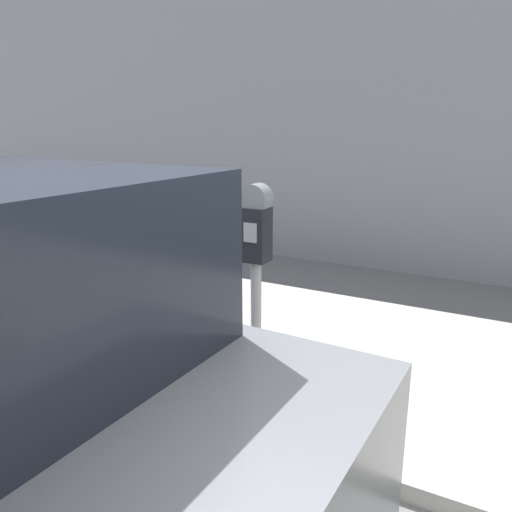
# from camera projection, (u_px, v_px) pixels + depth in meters

# --- Properties ---
(sidewalk) EXTENTS (24.00, 2.80, 0.12)m
(sidewalk) POSITION_uv_depth(u_px,v_px,m) (359.00, 362.00, 4.24)
(sidewalk) COLOR #9E9B96
(sidewalk) RESTS_ON ground_plane
(building_facade) EXTENTS (24.00, 0.30, 5.06)m
(building_facade) POSITION_uv_depth(u_px,v_px,m) (445.00, 81.00, 6.29)
(building_facade) COLOR gray
(building_facade) RESTS_ON ground_plane
(parking_meter) EXTENTS (0.19, 0.16, 1.54)m
(parking_meter) POSITION_uv_depth(u_px,v_px,m) (256.00, 256.00, 3.24)
(parking_meter) COLOR gray
(parking_meter) RESTS_ON sidewalk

